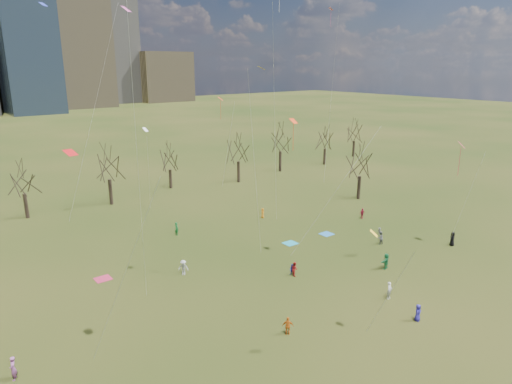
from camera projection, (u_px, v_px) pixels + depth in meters
ground at (330, 285)px, 45.68m from camera, size 500.00×500.00×0.00m
bare_tree_row at (158, 164)px, 72.18m from camera, size 113.04×29.80×9.50m
blanket_teal at (290, 243)px, 56.19m from camera, size 1.60×1.50×0.03m
blanket_navy at (326, 234)px, 59.24m from camera, size 1.60×1.50×0.03m
blanket_crimson at (103, 279)px, 46.90m from camera, size 1.60×1.50×0.03m
person_0 at (418, 313)px, 39.10m from camera, size 0.85×0.67×1.52m
person_1 at (389, 290)px, 42.77m from camera, size 0.70×0.54×1.69m
person_2 at (295, 269)px, 47.46m from camera, size 0.78×0.88×1.50m
person_3 at (379, 231)px, 58.79m from camera, size 0.47×0.70×1.01m
person_4 at (288, 326)px, 37.08m from camera, size 0.94×0.90×1.57m
person_5 at (386, 261)px, 49.06m from camera, size 1.69×0.87×1.74m
person_6 at (452, 239)px, 55.26m from camera, size 1.01×0.99×1.75m
person_7 at (13, 368)px, 31.73m from camera, size 0.65×0.77×1.79m
person_8 at (292, 270)px, 47.57m from camera, size 0.62×0.71×1.23m
person_9 at (183, 267)px, 47.67m from camera, size 1.18×1.15×1.63m
person_10 at (362, 213)px, 65.09m from camera, size 0.92×0.47×1.51m
person_12 at (263, 213)px, 65.29m from camera, size 0.73×0.85×1.47m
person_13 at (177, 229)px, 58.71m from camera, size 0.49×0.68×1.72m
person_14 at (380, 238)px, 55.72m from camera, size 0.91×0.76×1.65m
kites_airborne at (266, 133)px, 53.23m from camera, size 49.87×47.28×28.52m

